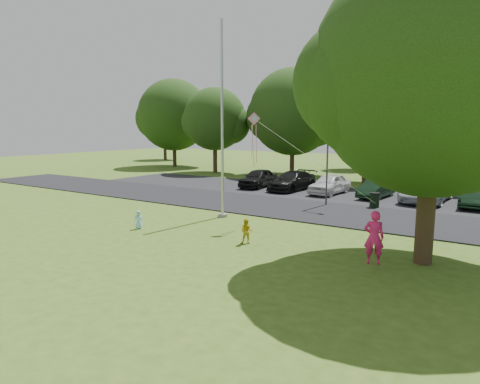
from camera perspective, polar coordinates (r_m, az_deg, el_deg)
The scene contains 14 objects.
ground at distance 16.73m, azimuth -2.60°, elevation -7.65°, with size 120.00×120.00×0.00m, color #3C5E18.
park_road at distance 24.37m, azimuth 9.96°, elevation -2.52°, with size 60.00×6.00×0.06m, color black.
parking_strip at distance 30.36m, azimuth 14.89°, elevation -0.48°, with size 42.00×7.00×0.06m, color black.
flagpole at distance 22.16m, azimuth -2.38°, elevation 7.28°, with size 0.50×0.50×10.00m.
street_lamp at distance 25.80m, azimuth 11.96°, elevation 5.00°, with size 1.44×0.50×5.22m.
trash_can at distance 26.12m, azimuth 17.49°, elevation -1.08°, with size 0.58×0.58×0.92m.
big_tree at distance 15.74m, azimuth 24.08°, elevation 13.61°, with size 8.91×8.16×10.52m.
tree_row at distance 38.03m, azimuth 21.82°, elevation 9.57°, with size 64.35×11.94×10.88m.
horizon_trees at distance 47.15m, azimuth 27.13°, elevation 7.24°, with size 77.46×7.20×7.02m.
parked_cars at distance 30.10m, azimuth 15.16°, elevation 0.85°, with size 16.67×5.37×1.48m.
woman at distance 15.49m, azimuth 17.43°, elevation -5.79°, with size 0.68×0.45×1.87m, color #F7206E.
child_yellow at distance 17.36m, azimuth 0.89°, elevation -5.26°, with size 0.50×0.39×1.04m, color gold.
child_blue at distance 20.46m, azimuth -13.37°, elevation -3.62°, with size 0.42×0.27×0.86m, color #A6E5FF.
kite at distance 19.80m, azimuth 2.21°, elevation 8.30°, with size 6.69×2.78×3.25m.
Camera 1 is at (9.48, -12.96, 4.69)m, focal length 32.00 mm.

